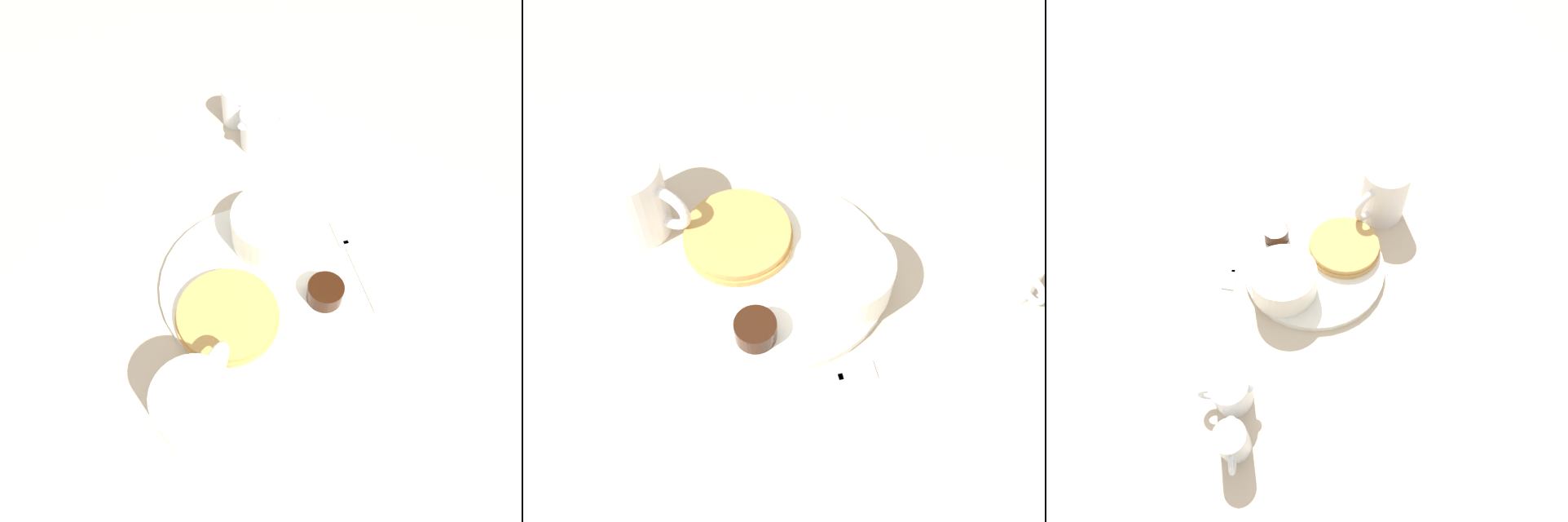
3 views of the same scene
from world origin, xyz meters
The scene contains 9 objects.
ground_plane centered at (0.00, 0.00, 0.00)m, with size 4.00×4.00×0.00m, color #C6B299.
plate centered at (0.00, 0.00, 0.01)m, with size 0.23×0.23×0.01m.
pancake_stack centered at (-0.06, 0.01, 0.02)m, with size 0.12×0.12×0.02m.
bowl centered at (0.07, 0.00, 0.04)m, with size 0.10×0.10×0.05m.
syrup_cup centered at (0.01, -0.09, 0.02)m, with size 0.04×0.04×0.03m.
butter_ramekin centered at (0.08, -0.01, 0.03)m, with size 0.05×0.05×0.04m.
coffee_mug centered at (-0.18, 0.00, 0.05)m, with size 0.12×0.08×0.10m.
creamer_pitcher_near centered at (0.23, 0.07, 0.03)m, with size 0.06×0.06×0.06m.
fork centered at (0.09, -0.10, 0.00)m, with size 0.13×0.09×0.00m.
Camera 2 is at (0.14, -0.35, 0.61)m, focal length 45.00 mm.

